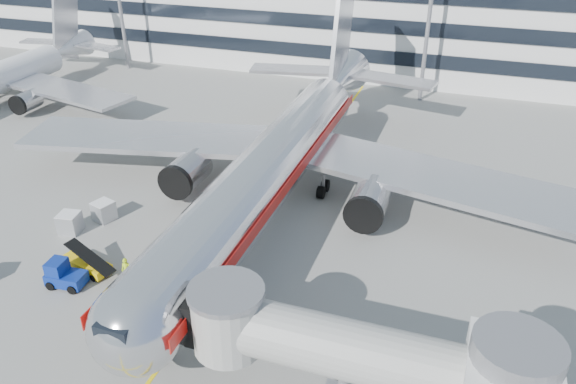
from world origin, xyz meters
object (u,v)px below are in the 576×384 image
(main_jet, at_px, (280,156))
(cargo_container_right, at_px, (104,211))
(ramp_worker, at_px, (126,270))
(baggage_tug, at_px, (64,275))
(belt_loader, at_px, (86,263))
(cargo_container_left, at_px, (70,223))

(main_jet, bearing_deg, cargo_container_right, -148.67)
(ramp_worker, bearing_deg, cargo_container_right, 116.44)
(main_jet, relative_size, baggage_tug, 19.00)
(baggage_tug, bearing_deg, ramp_worker, 24.95)
(belt_loader, distance_m, baggage_tug, 2.00)
(belt_loader, distance_m, ramp_worker, 3.49)
(main_jet, xyz_separation_m, cargo_container_right, (-12.53, -7.63, -3.44))
(main_jet, height_order, belt_loader, main_jet)
(main_jet, distance_m, belt_loader, 17.29)
(cargo_container_right, relative_size, ramp_worker, 1.01)
(belt_loader, distance_m, cargo_container_right, 6.92)
(belt_loader, height_order, cargo_container_left, belt_loader)
(cargo_container_left, relative_size, ramp_worker, 0.95)
(belt_loader, bearing_deg, main_jet, 55.33)
(cargo_container_left, bearing_deg, baggage_tug, -55.29)
(baggage_tug, xyz_separation_m, cargo_container_right, (-2.58, 8.22, -0.04))
(main_jet, distance_m, baggage_tug, 19.01)
(baggage_tug, height_order, cargo_container_right, baggage_tug)
(belt_loader, height_order, ramp_worker, belt_loader)
(cargo_container_left, height_order, ramp_worker, ramp_worker)
(main_jet, height_order, ramp_worker, main_jet)
(cargo_container_right, height_order, ramp_worker, ramp_worker)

